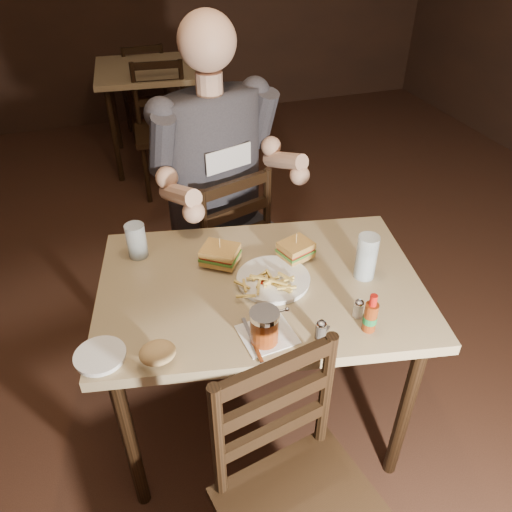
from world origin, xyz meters
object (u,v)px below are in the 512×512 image
object	(u,v)px
bg_chair_near	(165,133)
syrup_dispenser	(264,327)
bg_chair_far	(144,91)
dinner_plate	(273,280)
chair_far	(217,246)
glass_left	(136,241)
glass_right	(366,257)
main_table	(260,302)
bg_table	(150,79)
side_plate	(100,357)
diner	(218,147)
hot_sauce	(371,313)

from	to	relation	value
bg_chair_near	syrup_dispenser	xyz separation A→B (m)	(-0.09, -2.46, 0.37)
bg_chair_far	dinner_plate	xyz separation A→B (m)	(0.04, -3.31, 0.36)
chair_far	glass_left	bearing A→B (deg)	29.34
bg_chair_near	glass_right	bearing A→B (deg)	-76.03
bg_chair_near	main_table	bearing A→B (deg)	-84.99
bg_chair_near	chair_far	bearing A→B (deg)	-84.60
bg_table	side_plate	size ratio (longest dim) A/B	5.91
glass_right	side_plate	distance (m)	0.92
syrup_dispenser	diner	bearing A→B (deg)	94.19
diner	hot_sauce	size ratio (longest dim) A/B	7.73
syrup_dispenser	dinner_plate	bearing A→B (deg)	75.47
main_table	syrup_dispenser	size ratio (longest dim) A/B	10.74
bg_table	diner	bearing A→B (deg)	-89.43
bg_table	glass_right	distance (m)	2.85
hot_sauce	syrup_dispenser	world-z (taller)	hot_sauce
bg_chair_far	syrup_dispenser	distance (m)	3.59
syrup_dispenser	side_plate	xyz separation A→B (m)	(-0.48, 0.08, -0.05)
dinner_plate	glass_left	world-z (taller)	glass_left
chair_far	side_plate	xyz separation A→B (m)	(-0.57, -0.89, 0.33)
dinner_plate	chair_far	bearing A→B (deg)	92.44
bg_chair_far	syrup_dispenser	size ratio (longest dim) A/B	7.32
chair_far	bg_chair_near	size ratio (longest dim) A/B	0.99
syrup_dispenser	bg_table	bearing A→B (deg)	99.14
bg_chair_far	dinner_plate	bearing A→B (deg)	87.55
dinner_plate	glass_left	distance (m)	0.52
dinner_plate	glass_right	bearing A→B (deg)	-12.04
bg_table	bg_chair_near	xyz separation A→B (m)	(0.00, -0.55, -0.23)
dinner_plate	diner	bearing A→B (deg)	91.23
glass_right	hot_sauce	xyz separation A→B (m)	(-0.11, -0.24, -0.01)
chair_far	bg_chair_near	xyz separation A→B (m)	(-0.00, 1.49, 0.01)
main_table	glass_left	world-z (taller)	glass_left
bg_chair_near	dinner_plate	world-z (taller)	bg_chair_near
glass_left	bg_table	bearing A→B (deg)	81.01
main_table	bg_table	bearing A→B (deg)	89.82
side_plate	main_table	bearing A→B (deg)	18.33
bg_table	hot_sauce	distance (m)	3.08
bg_chair_far	side_plate	bearing A→B (deg)	77.78
syrup_dispenser	glass_right	bearing A→B (deg)	34.21
bg_chair_far	side_plate	world-z (taller)	bg_chair_far
bg_chair_near	glass_left	size ratio (longest dim) A/B	6.81
dinner_plate	glass_left	size ratio (longest dim) A/B	1.87
glass_left	hot_sauce	size ratio (longest dim) A/B	0.97
main_table	bg_chair_far	size ratio (longest dim) A/B	1.47
main_table	dinner_plate	bearing A→B (deg)	-12.17
hot_sauce	chair_far	bearing A→B (deg)	102.72
diner	side_plate	bearing A→B (deg)	-142.09
chair_far	side_plate	size ratio (longest dim) A/B	6.11
diner	side_plate	size ratio (longest dim) A/B	7.23
chair_far	glass_right	distance (m)	0.95
main_table	hot_sauce	bearing A→B (deg)	-52.45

